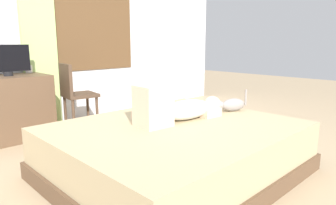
{
  "coord_description": "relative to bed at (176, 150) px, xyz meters",
  "views": [
    {
      "loc": [
        -1.82,
        -1.65,
        1.11
      ],
      "look_at": [
        0.05,
        0.27,
        0.58
      ],
      "focal_mm": 32.53,
      "sensor_mm": 36.0,
      "label": 1
    }
  ],
  "objects": [
    {
      "name": "back_wall_with_window",
      "position": [
        0.07,
        2.4,
        1.23
      ],
      "size": [
        6.4,
        0.14,
        2.9
      ],
      "color": "silver",
      "rests_on": "ground"
    },
    {
      "name": "cup",
      "position": [
        -0.36,
        2.22,
        0.57
      ],
      "size": [
        0.08,
        0.08,
        0.09
      ],
      "primitive_type": "cylinder",
      "color": "white",
      "rests_on": "desk"
    },
    {
      "name": "chair_by_desk",
      "position": [
        0.01,
        1.79,
        0.29
      ],
      "size": [
        0.43,
        0.43,
        0.86
      ],
      "color": "#4C3828",
      "rests_on": "ground"
    },
    {
      "name": "desk",
      "position": [
        -0.71,
        2.0,
        0.16
      ],
      "size": [
        0.9,
        0.56,
        0.74
      ],
      "color": "brown",
      "rests_on": "ground"
    },
    {
      "name": "tv_monitor",
      "position": [
        -0.67,
        2.0,
        0.71
      ],
      "size": [
        0.48,
        0.1,
        0.35
      ],
      "color": "black",
      "rests_on": "desk"
    },
    {
      "name": "ground_plane",
      "position": [
        0.05,
        -0.07,
        -0.21
      ],
      "size": [
        16.0,
        16.0,
        0.0
      ],
      "primitive_type": "plane",
      "color": "tan"
    },
    {
      "name": "cat",
      "position": [
        0.77,
        -0.03,
        0.29
      ],
      "size": [
        0.34,
        0.2,
        0.21
      ],
      "color": "gray",
      "rests_on": "bed"
    },
    {
      "name": "person_lying",
      "position": [
        0.12,
        0.09,
        0.33
      ],
      "size": [
        0.94,
        0.32,
        0.34
      ],
      "color": "silver",
      "rests_on": "bed"
    },
    {
      "name": "bed",
      "position": [
        0.0,
        0.0,
        0.0
      ],
      "size": [
        1.99,
        1.66,
        0.43
      ],
      "color": "brown",
      "rests_on": "ground"
    },
    {
      "name": "curtain_left",
      "position": [
        -0.18,
        2.28,
        1.09
      ],
      "size": [
        0.44,
        0.06,
        2.61
      ],
      "primitive_type": "cube",
      "color": "#ADCC75",
      "rests_on": "ground"
    }
  ]
}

